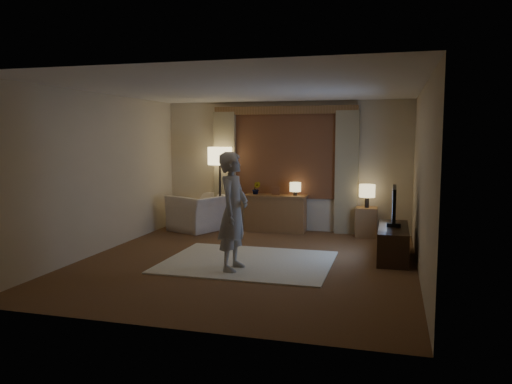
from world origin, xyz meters
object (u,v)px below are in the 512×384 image
(sideboard, at_px, (275,214))
(person, at_px, (233,211))
(tv_stand, at_px, (393,243))
(side_table, at_px, (366,222))
(armchair, at_px, (201,212))

(sideboard, height_order, person, person)
(tv_stand, bearing_deg, person, -148.53)
(side_table, distance_m, person, 3.47)
(tv_stand, distance_m, person, 2.64)
(person, bearing_deg, side_table, -26.41)
(armchair, height_order, side_table, armchair)
(armchair, height_order, person, person)
(sideboard, bearing_deg, side_table, -1.60)
(tv_stand, relative_size, person, 0.84)
(armchair, bearing_deg, person, 52.71)
(armchair, xyz_separation_m, side_table, (3.29, 0.19, -0.08))
(side_table, height_order, person, person)
(sideboard, relative_size, tv_stand, 0.86)
(tv_stand, bearing_deg, armchair, 159.19)
(sideboard, bearing_deg, tv_stand, -36.31)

